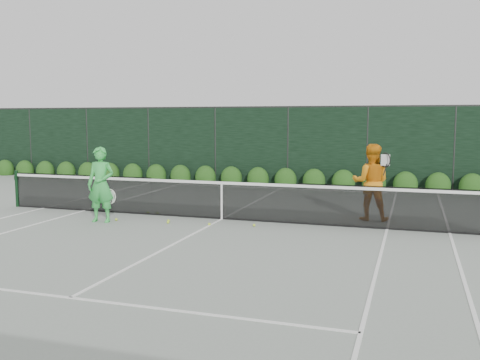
% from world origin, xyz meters
% --- Properties ---
extents(ground, '(80.00, 80.00, 0.00)m').
position_xyz_m(ground, '(0.00, 0.00, 0.00)').
color(ground, gray).
rests_on(ground, ground).
extents(tennis_net, '(12.90, 0.10, 1.07)m').
position_xyz_m(tennis_net, '(-0.02, 0.00, 0.53)').
color(tennis_net, '#103218').
rests_on(tennis_net, ground).
extents(player_woman, '(0.74, 0.53, 1.88)m').
position_xyz_m(player_woman, '(-2.76, -1.24, 0.94)').
color(player_woman, green).
rests_on(player_woman, ground).
extents(player_man, '(0.98, 0.78, 1.95)m').
position_xyz_m(player_man, '(3.64, 1.08, 0.98)').
color(player_man, orange).
rests_on(player_man, ground).
extents(court_lines, '(11.03, 23.83, 0.01)m').
position_xyz_m(court_lines, '(0.00, 0.00, 0.01)').
color(court_lines, white).
rests_on(court_lines, ground).
extents(windscreen_fence, '(32.00, 21.07, 3.06)m').
position_xyz_m(windscreen_fence, '(0.00, -2.71, 1.51)').
color(windscreen_fence, black).
rests_on(windscreen_fence, ground).
extents(hedge_row, '(31.66, 0.65, 0.94)m').
position_xyz_m(hedge_row, '(-0.00, 7.15, 0.23)').
color(hedge_row, '#183B10').
rests_on(hedge_row, ground).
extents(tennis_balls, '(3.61, 1.23, 0.07)m').
position_xyz_m(tennis_balls, '(-1.10, -0.57, 0.03)').
color(tennis_balls, '#B6D72F').
rests_on(tennis_balls, ground).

